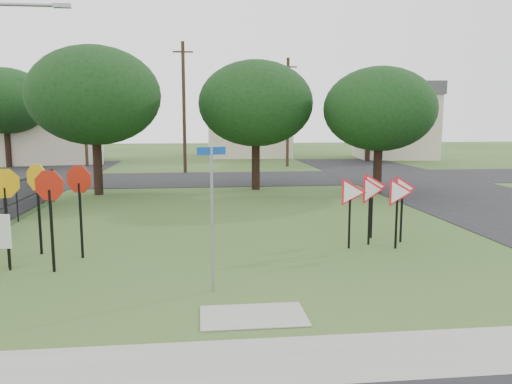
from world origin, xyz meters
TOP-DOWN VIEW (x-y plane):
  - ground at (0.00, 0.00)m, footprint 140.00×140.00m
  - sidewalk at (0.00, -4.20)m, footprint 30.00×1.60m
  - street_right at (12.00, 10.00)m, footprint 8.00×50.00m
  - street_far at (0.00, 20.00)m, footprint 60.00×8.00m
  - curb_pad at (0.00, -2.40)m, footprint 2.00×1.20m
  - street_name_sign at (-0.72, -0.89)m, footprint 0.61×0.25m
  - stop_sign_cluster at (-4.96, 1.82)m, footprint 2.32×2.05m
  - yield_sign_cluster at (4.28, 2.72)m, footprint 2.68×1.42m
  - far_pole_a at (-2.00, 24.00)m, footprint 1.40×0.24m
  - far_pole_b at (6.00, 28.00)m, footprint 1.40×0.24m
  - far_pole_c at (-10.00, 30.00)m, footprint 1.40×0.24m
  - fence_run at (-7.60, 6.25)m, footprint 0.05×11.55m
  - house_left at (-14.00, 34.00)m, footprint 10.58×8.88m
  - house_mid at (4.00, 40.00)m, footprint 8.40×8.40m
  - house_right at (18.00, 36.00)m, footprint 8.30×8.30m
  - tree_near_left at (-6.00, 14.00)m, footprint 6.40×6.40m
  - tree_near_mid at (2.00, 15.00)m, footprint 6.00×6.00m
  - tree_near_right at (8.00, 13.00)m, footprint 5.60×5.60m
  - tree_far_left at (-16.00, 30.00)m, footprint 6.80×6.80m
  - tree_far_right at (14.00, 32.00)m, footprint 6.00×6.00m

SIDE VIEW (x-z plane):
  - ground at x=0.00m, z-range 0.00..0.00m
  - sidewalk at x=0.00m, z-range 0.00..0.02m
  - street_right at x=12.00m, z-range 0.00..0.02m
  - street_far at x=0.00m, z-range 0.00..0.02m
  - curb_pad at x=0.00m, z-range 0.00..0.02m
  - fence_run at x=-7.60m, z-range 0.03..1.53m
  - yield_sign_cluster at x=4.28m, z-range 0.51..2.62m
  - street_name_sign at x=-0.72m, z-range 0.22..3.35m
  - stop_sign_cluster at x=-4.96m, z-range 0.61..3.13m
  - house_mid at x=4.00m, z-range 0.05..6.25m
  - house_left at x=-14.00m, z-range 0.05..7.25m
  - house_right at x=18.00m, z-range 0.05..7.25m
  - tree_near_right at x=8.00m, z-range 1.06..7.39m
  - far_pole_b at x=6.00m, z-range 0.10..8.60m
  - tree_near_mid at x=2.00m, z-range 1.14..7.94m
  - tree_far_right at x=14.00m, z-range 1.14..7.94m
  - far_pole_a at x=-2.00m, z-range 0.10..9.10m
  - far_pole_c at x=-10.00m, z-range 0.10..9.10m
  - tree_near_left at x=-6.00m, z-range 1.22..8.49m
  - tree_far_left at x=-16.00m, z-range 1.31..9.04m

